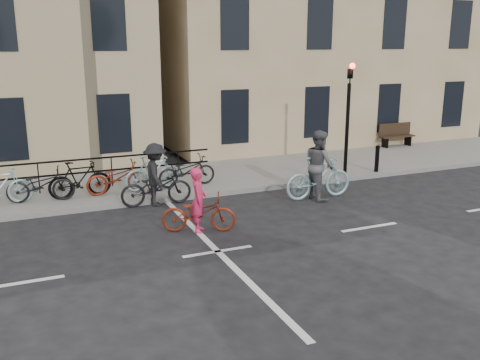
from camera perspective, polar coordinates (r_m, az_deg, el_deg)
name	(u,v)px	position (r m, az deg, el deg)	size (l,w,h in m)	color
ground	(218,252)	(11.75, -2.40, -7.65)	(120.00, 120.00, 0.00)	black
sidewalk	(15,197)	(16.76, -22.92, -1.72)	(46.00, 4.00, 0.15)	slate
building_east	(297,4)	(26.56, 6.08, 18.14)	(14.00, 10.00, 12.00)	tan
traffic_light	(348,105)	(17.76, 11.49, 7.83)	(0.18, 0.30, 3.90)	black
bollard_east	(316,165)	(17.35, 8.08, 1.61)	(0.14, 0.14, 0.90)	black
bollard_west	(377,159)	(18.69, 14.40, 2.22)	(0.14, 0.14, 0.90)	black
bench	(396,134)	(23.56, 16.29, 4.75)	(1.60, 0.41, 0.97)	black
parked_bikes	(40,184)	(15.70, -20.52, -0.39)	(10.40, 1.23, 1.05)	black
cyclist_pink	(199,210)	(12.81, -4.44, -3.17)	(1.87, 1.23, 1.58)	maroon
cyclist_grey	(319,171)	(15.57, 8.42, 0.93)	(2.10, 1.00, 2.01)	#90B8BC
cyclist_dark	(156,181)	(14.99, -8.96, -0.12)	(2.01, 1.17, 1.75)	black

